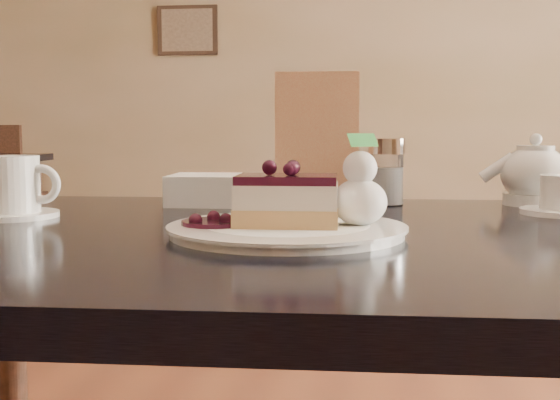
# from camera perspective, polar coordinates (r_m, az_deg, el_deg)

# --- Properties ---
(main_table) EXTENTS (1.25, 0.85, 0.76)m
(main_table) POSITION_cam_1_polar(r_m,az_deg,el_deg) (0.91, 0.83, -7.41)
(main_table) COLOR black
(main_table) RESTS_ON ground
(dessert_plate) EXTENTS (0.28, 0.28, 0.01)m
(dessert_plate) POSITION_cam_1_polar(r_m,az_deg,el_deg) (0.84, 0.57, -2.50)
(dessert_plate) COLOR white
(dessert_plate) RESTS_ON main_table
(cheesecake_slice) EXTENTS (0.12, 0.09, 0.06)m
(cheesecake_slice) POSITION_cam_1_polar(r_m,az_deg,el_deg) (0.84, 0.57, -0.06)
(cheesecake_slice) COLOR #E6C782
(cheesecake_slice) RESTS_ON dessert_plate
(whipped_cream) EXTENTS (0.07, 0.07, 0.06)m
(whipped_cream) POSITION_cam_1_polar(r_m,az_deg,el_deg) (0.85, 6.48, -0.14)
(whipped_cream) COLOR white
(whipped_cream) RESTS_ON dessert_plate
(berry_sauce) EXTENTS (0.08, 0.08, 0.01)m
(berry_sauce) POSITION_cam_1_polar(r_m,az_deg,el_deg) (0.85, -5.30, -1.86)
(berry_sauce) COLOR black
(berry_sauce) RESTS_ON dessert_plate
(coffee_set) EXTENTS (0.14, 0.13, 0.09)m
(coffee_set) POSITION_cam_1_polar(r_m,az_deg,el_deg) (1.08, -20.89, 0.77)
(coffee_set) COLOR white
(coffee_set) RESTS_ON main_table
(tea_set) EXTENTS (0.18, 0.25, 0.11)m
(tea_set) POSITION_cam_1_polar(r_m,az_deg,el_deg) (1.23, 20.32, 1.52)
(tea_set) COLOR white
(tea_set) RESTS_ON main_table
(menu_card) EXTENTS (0.14, 0.03, 0.22)m
(menu_card) POSITION_cam_1_polar(r_m,az_deg,el_deg) (1.21, 3.02, 5.04)
(menu_card) COLOR #F9E0A4
(menu_card) RESTS_ON main_table
(sugar_shaker) EXTENTS (0.06, 0.06, 0.11)m
(sugar_shaker) POSITION_cam_1_polar(r_m,az_deg,el_deg) (1.18, 8.62, 2.31)
(sugar_shaker) COLOR white
(sugar_shaker) RESTS_ON main_table
(napkin_stack) EXTENTS (0.13, 0.13, 0.05)m
(napkin_stack) POSITION_cam_1_polar(r_m,az_deg,el_deg) (1.19, -5.93, 0.85)
(napkin_stack) COLOR white
(napkin_stack) RESTS_ON main_table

